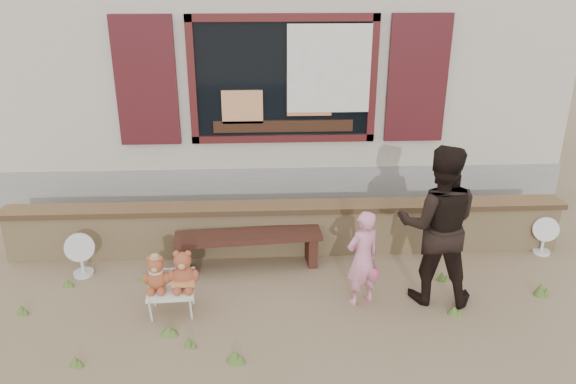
{
  "coord_description": "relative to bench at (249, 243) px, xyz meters",
  "views": [
    {
      "loc": [
        -0.29,
        -5.48,
        3.48
      ],
      "look_at": [
        0.0,
        0.6,
        1.0
      ],
      "focal_mm": 35.0,
      "sensor_mm": 36.0,
      "label": 1
    }
  ],
  "objects": [
    {
      "name": "ground",
      "position": [
        0.48,
        -0.62,
        -0.33
      ],
      "size": [
        80.0,
        80.0,
        0.0
      ],
      "primitive_type": "plane",
      "color": "brown",
      "rests_on": "ground"
    },
    {
      "name": "shopfront",
      "position": [
        0.48,
        3.86,
        1.67
      ],
      "size": [
        8.04,
        5.13,
        4.0
      ],
      "color": "#A09581",
      "rests_on": "ground"
    },
    {
      "name": "brick_wall",
      "position": [
        0.48,
        0.38,
        0.01
      ],
      "size": [
        7.1,
        0.36,
        0.67
      ],
      "color": "tan",
      "rests_on": "ground"
    },
    {
      "name": "bench",
      "position": [
        0.0,
        0.0,
        0.0
      ],
      "size": [
        1.8,
        0.53,
        0.45
      ],
      "rotation": [
        0.0,
        0.0,
        0.09
      ],
      "color": "black",
      "rests_on": "ground"
    },
    {
      "name": "folding_chair",
      "position": [
        -0.8,
        -0.95,
        -0.06
      ],
      "size": [
        0.51,
        0.46,
        0.3
      ],
      "rotation": [
        0.0,
        0.0,
        0.05
      ],
      "color": "silver",
      "rests_on": "ground"
    },
    {
      "name": "teddy_bear_left",
      "position": [
        -0.94,
        -0.95,
        0.17
      ],
      "size": [
        0.31,
        0.27,
        0.4
      ],
      "primitive_type": null,
      "rotation": [
        0.0,
        0.0,
        0.05
      ],
      "color": "brown",
      "rests_on": "folding_chair"
    },
    {
      "name": "teddy_bear_right",
      "position": [
        -0.66,
        -0.94,
        0.19
      ],
      "size": [
        0.34,
        0.3,
        0.45
      ],
      "primitive_type": null,
      "rotation": [
        0.0,
        0.0,
        0.05
      ],
      "color": "brown",
      "rests_on": "folding_chair"
    },
    {
      "name": "child",
      "position": [
        1.24,
        -0.84,
        0.22
      ],
      "size": [
        0.47,
        0.41,
        1.1
      ],
      "primitive_type": "imported",
      "rotation": [
        0.0,
        0.0,
        3.57
      ],
      "color": "pink",
      "rests_on": "ground"
    },
    {
      "name": "adult",
      "position": [
        2.04,
        -0.78,
        0.56
      ],
      "size": [
        0.99,
        0.84,
        1.79
      ],
      "primitive_type": "imported",
      "rotation": [
        0.0,
        0.0,
        2.94
      ],
      "color": "black",
      "rests_on": "ground"
    },
    {
      "name": "fan_left",
      "position": [
        -2.0,
        -0.1,
        -0.05
      ],
      "size": [
        0.36,
        0.24,
        0.56
      ],
      "rotation": [
        0.0,
        0.0,
        0.28
      ],
      "color": "silver",
      "rests_on": "ground"
    },
    {
      "name": "fan_right",
      "position": [
        3.78,
        0.18,
        -0.07
      ],
      "size": [
        0.33,
        0.22,
        0.52
      ],
      "rotation": [
        0.0,
        0.0,
        -0.34
      ],
      "color": "silver",
      "rests_on": "ground"
    },
    {
      "name": "grass_tufts",
      "position": [
        0.32,
        -1.1,
        -0.28
      ],
      "size": [
        5.85,
        1.65,
        0.16
      ],
      "color": "#496428",
      "rests_on": "ground"
    }
  ]
}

